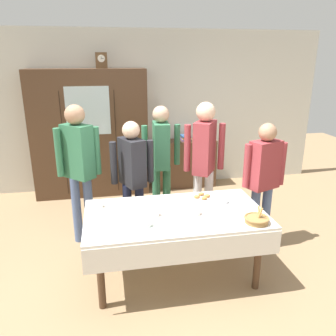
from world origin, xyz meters
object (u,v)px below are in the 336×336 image
object	(u,v)px
tea_cup_far_right	(156,214)
spoon_near_left	(221,209)
tea_cup_mid_left	(100,205)
tea_cup_near_right	(197,213)
book_stack	(185,138)
mantel_clock	(101,60)
bookshelf_low	(185,163)
pastry_plate	(202,197)
wall_cabinet	(90,134)
person_behind_table_left	(264,174)
person_by_cabinet	(161,154)
person_behind_table_right	(79,161)
bread_basket	(257,219)
tea_cup_center	(224,201)
person_near_right_end	(204,156)
spoon_mid_right	(213,225)
spoon_back_edge	(133,220)
dining_table	(176,223)
tea_cup_back_edge	(148,225)

from	to	relation	value
tea_cup_far_right	spoon_near_left	size ratio (longest dim) A/B	1.09
tea_cup_mid_left	tea_cup_near_right	world-z (taller)	same
book_stack	tea_cup_mid_left	bearing A→B (deg)	-122.31
mantel_clock	bookshelf_low	size ratio (longest dim) A/B	0.22
pastry_plate	wall_cabinet	bearing A→B (deg)	119.41
tea_cup_mid_left	person_behind_table_left	xyz separation A→B (m)	(1.92, 0.18, 0.16)
mantel_clock	person_by_cabinet	world-z (taller)	mantel_clock
mantel_clock	person_behind_table_right	size ratio (longest dim) A/B	0.14
tea_cup_mid_left	person_by_cabinet	size ratio (longest dim) A/B	0.08
wall_cabinet	person_behind_table_left	xyz separation A→B (m)	(2.06, -2.11, -0.11)
bread_basket	tea_cup_center	bearing A→B (deg)	108.09
tea_cup_center	person_near_right_end	bearing A→B (deg)	91.65
tea_cup_center	person_behind_table_right	bearing A→B (deg)	152.17
spoon_near_left	spoon_mid_right	world-z (taller)	same
person_near_right_end	person_by_cabinet	world-z (taller)	person_near_right_end
person_by_cabinet	pastry_plate	bearing A→B (deg)	-73.12
book_stack	person_behind_table_right	xyz separation A→B (m)	(-1.71, -1.66, 0.17)
bookshelf_low	spoon_mid_right	distance (m)	2.99
tea_cup_mid_left	person_behind_table_right	world-z (taller)	person_behind_table_right
mantel_clock	person_behind_table_left	distance (m)	3.06
tea_cup_mid_left	spoon_back_edge	distance (m)	0.47
tea_cup_far_right	dining_table	bearing A→B (deg)	1.60
wall_cabinet	person_by_cabinet	bearing A→B (deg)	-52.58
tea_cup_back_edge	person_near_right_end	world-z (taller)	person_near_right_end
person_behind_table_right	person_behind_table_left	distance (m)	2.21
bread_basket	tea_cup_mid_left	bearing A→B (deg)	157.33
tea_cup_center	spoon_near_left	size ratio (longest dim) A/B	1.09
tea_cup_far_right	spoon_mid_right	world-z (taller)	tea_cup_far_right
bread_basket	pastry_plate	xyz separation A→B (m)	(-0.35, 0.65, -0.02)
bread_basket	person_by_cabinet	distance (m)	1.77
spoon_back_edge	person_behind_table_right	size ratio (longest dim) A/B	0.07
spoon_back_edge	person_by_cabinet	world-z (taller)	person_by_cabinet
tea_cup_back_edge	tea_cup_mid_left	world-z (taller)	same
spoon_mid_right	tea_cup_back_edge	bearing A→B (deg)	172.12
tea_cup_near_right	mantel_clock	bearing A→B (deg)	107.80
person_behind_table_right	wall_cabinet	bearing A→B (deg)	86.94
mantel_clock	bread_basket	bearing A→B (deg)	-64.73
bookshelf_low	tea_cup_far_right	xyz separation A→B (m)	(-0.93, -2.65, 0.35)
spoon_mid_right	pastry_plate	bearing A→B (deg)	82.95
person_near_right_end	tea_cup_center	bearing A→B (deg)	-88.35
bookshelf_low	tea_cup_near_right	world-z (taller)	bookshelf_low
dining_table	tea_cup_near_right	distance (m)	0.24
spoon_back_edge	person_behind_table_left	bearing A→B (deg)	18.22
bookshelf_low	tea_cup_back_edge	distance (m)	3.06
pastry_plate	spoon_near_left	world-z (taller)	pastry_plate
mantel_clock	person_behind_table_left	world-z (taller)	mantel_clock
dining_table	spoon_near_left	world-z (taller)	spoon_near_left
mantel_clock	tea_cup_near_right	world-z (taller)	mantel_clock
spoon_back_edge	person_near_right_end	xyz separation A→B (m)	(0.99, 0.93, 0.32)
wall_cabinet	tea_cup_mid_left	size ratio (longest dim) A/B	15.99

